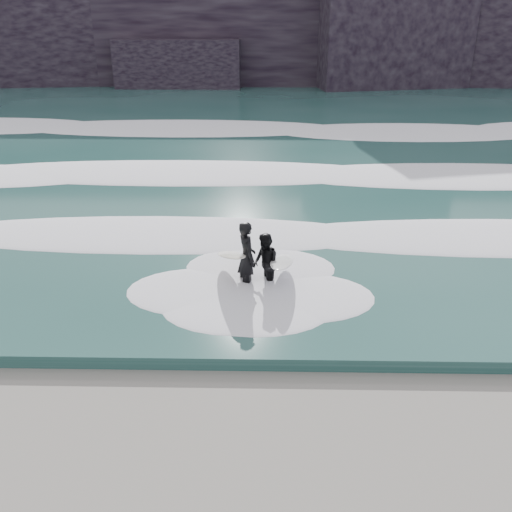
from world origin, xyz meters
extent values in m
plane|color=#8B5E4D|center=(0.00, 0.00, 0.00)|extent=(120.00, 120.00, 0.00)
cube|color=#234C48|center=(0.00, 29.00, 0.15)|extent=(90.00, 52.00, 0.30)
cube|color=black|center=(0.00, 46.00, 5.00)|extent=(70.00, 9.00, 10.00)
ellipsoid|color=white|center=(0.00, 9.00, 0.40)|extent=(60.00, 3.20, 0.20)
ellipsoid|color=white|center=(0.00, 16.00, 0.42)|extent=(60.00, 4.00, 0.24)
ellipsoid|color=white|center=(0.00, 25.00, 0.45)|extent=(60.00, 4.80, 0.30)
imported|color=black|center=(-1.24, 6.53, 0.95)|extent=(0.67, 0.81, 1.91)
ellipsoid|color=silver|center=(-1.64, 6.58, 0.99)|extent=(1.14, 2.16, 0.80)
imported|color=black|center=(-0.78, 6.49, 0.80)|extent=(0.82, 0.93, 1.59)
ellipsoid|color=white|center=(-0.36, 6.49, 0.86)|extent=(0.77, 2.11, 0.60)
camera|label=1|loc=(-0.74, -6.59, 6.94)|focal=40.00mm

